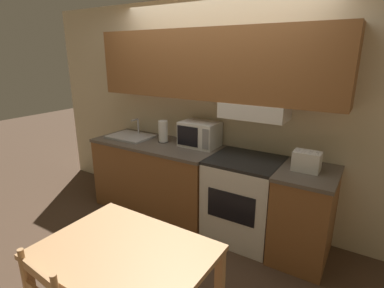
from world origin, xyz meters
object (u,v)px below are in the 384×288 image
at_px(paper_towel_roll, 163,131).
at_px(toaster, 307,161).
at_px(dining_table, 125,263).
at_px(sink_basin, 131,136).
at_px(microwave, 200,134).
at_px(stove_range, 243,199).

bearing_deg(paper_towel_roll, toaster, -1.61).
height_order(toaster, dining_table, toaster).
distance_m(toaster, paper_towel_roll, 1.69).
xyz_separation_m(toaster, dining_table, (-0.75, -1.61, -0.35)).
bearing_deg(sink_basin, microwave, 8.90).
height_order(sink_basin, dining_table, sink_basin).
height_order(paper_towel_roll, dining_table, paper_towel_roll).
bearing_deg(dining_table, sink_basin, 131.91).
xyz_separation_m(microwave, paper_towel_roll, (-0.46, -0.09, -0.01)).
xyz_separation_m(toaster, sink_basin, (-2.18, -0.01, -0.08)).
bearing_deg(stove_range, paper_towel_roll, 177.36).
relative_size(sink_basin, paper_towel_roll, 2.07).
bearing_deg(microwave, toaster, -6.32).
height_order(microwave, sink_basin, microwave).
distance_m(stove_range, sink_basin, 1.65).
relative_size(stove_range, dining_table, 0.83).
bearing_deg(sink_basin, dining_table, -48.09).
relative_size(toaster, dining_table, 0.23).
xyz_separation_m(paper_towel_roll, dining_table, (0.94, -1.66, -0.39)).
distance_m(sink_basin, paper_towel_roll, 0.51).
xyz_separation_m(microwave, sink_basin, (-0.95, -0.15, -0.13)).
bearing_deg(toaster, paper_towel_roll, 178.39).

